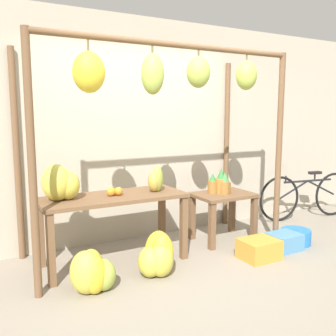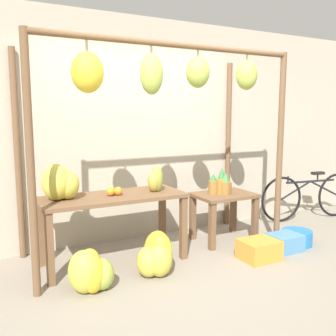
{
  "view_description": "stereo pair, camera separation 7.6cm",
  "coord_description": "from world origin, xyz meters",
  "px_view_note": "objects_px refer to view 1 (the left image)",
  "views": [
    {
      "loc": [
        -1.9,
        -2.97,
        1.61
      ],
      "look_at": [
        0.12,
        0.73,
        1.0
      ],
      "focal_mm": 40.0,
      "sensor_mm": 36.0,
      "label": 1
    },
    {
      "loc": [
        -1.83,
        -3.0,
        1.61
      ],
      "look_at": [
        0.12,
        0.73,
        1.0
      ],
      "focal_mm": 40.0,
      "sensor_mm": 36.0,
      "label": 2
    }
  ],
  "objects_px": {
    "orange_pile": "(113,192)",
    "blue_bucket": "(296,237)",
    "parked_bicycle": "(307,195)",
    "fruit_crate_purple": "(284,242)",
    "pineapple_cluster": "(221,184)",
    "banana_pile_ground_left": "(92,273)",
    "banana_pile_on_table": "(61,184)",
    "banana_pile_ground_right": "(158,256)",
    "fruit_crate_white": "(259,249)",
    "papaya_pile": "(156,180)"
  },
  "relations": [
    {
      "from": "banana_pile_on_table",
      "to": "papaya_pile",
      "type": "height_order",
      "value": "banana_pile_on_table"
    },
    {
      "from": "banana_pile_ground_right",
      "to": "orange_pile",
      "type": "bearing_deg",
      "value": 119.96
    },
    {
      "from": "orange_pile",
      "to": "blue_bucket",
      "type": "bearing_deg",
      "value": -13.13
    },
    {
      "from": "pineapple_cluster",
      "to": "banana_pile_ground_left",
      "type": "distance_m",
      "value": 2.04
    },
    {
      "from": "banana_pile_on_table",
      "to": "orange_pile",
      "type": "distance_m",
      "value": 0.55
    },
    {
      "from": "banana_pile_ground_left",
      "to": "parked_bicycle",
      "type": "relative_size",
      "value": 0.3
    },
    {
      "from": "orange_pile",
      "to": "blue_bucket",
      "type": "height_order",
      "value": "orange_pile"
    },
    {
      "from": "banana_pile_on_table",
      "to": "fruit_crate_purple",
      "type": "relative_size",
      "value": 1.19
    },
    {
      "from": "pineapple_cluster",
      "to": "banana_pile_ground_left",
      "type": "xyz_separation_m",
      "value": [
        -1.87,
        -0.6,
        -0.55
      ]
    },
    {
      "from": "orange_pile",
      "to": "blue_bucket",
      "type": "distance_m",
      "value": 2.36
    },
    {
      "from": "orange_pile",
      "to": "parked_bicycle",
      "type": "xyz_separation_m",
      "value": [
        3.24,
        0.24,
        -0.43
      ]
    },
    {
      "from": "banana_pile_ground_left",
      "to": "blue_bucket",
      "type": "height_order",
      "value": "banana_pile_ground_left"
    },
    {
      "from": "fruit_crate_white",
      "to": "blue_bucket",
      "type": "bearing_deg",
      "value": 11.49
    },
    {
      "from": "fruit_crate_white",
      "to": "banana_pile_on_table",
      "type": "bearing_deg",
      "value": 160.25
    },
    {
      "from": "orange_pile",
      "to": "pineapple_cluster",
      "type": "distance_m",
      "value": 1.46
    },
    {
      "from": "banana_pile_ground_left",
      "to": "banana_pile_ground_right",
      "type": "relative_size",
      "value": 1.03
    },
    {
      "from": "banana_pile_on_table",
      "to": "fruit_crate_white",
      "type": "bearing_deg",
      "value": -19.75
    },
    {
      "from": "fruit_crate_white",
      "to": "parked_bicycle",
      "type": "distance_m",
      "value": 2.01
    },
    {
      "from": "pineapple_cluster",
      "to": "fruit_crate_purple",
      "type": "distance_m",
      "value": 1.01
    },
    {
      "from": "banana_pile_on_table",
      "to": "orange_pile",
      "type": "height_order",
      "value": "banana_pile_on_table"
    },
    {
      "from": "banana_pile_on_table",
      "to": "banana_pile_ground_right",
      "type": "bearing_deg",
      "value": -33.69
    },
    {
      "from": "orange_pile",
      "to": "banana_pile_ground_left",
      "type": "xyz_separation_m",
      "value": [
        -0.41,
        -0.54,
        -0.61
      ]
    },
    {
      "from": "fruit_crate_purple",
      "to": "blue_bucket",
      "type": "bearing_deg",
      "value": 15.64
    },
    {
      "from": "banana_pile_ground_right",
      "to": "banana_pile_ground_left",
      "type": "bearing_deg",
      "value": -175.92
    },
    {
      "from": "banana_pile_on_table",
      "to": "blue_bucket",
      "type": "xyz_separation_m",
      "value": [
        2.73,
        -0.57,
        -0.83
      ]
    },
    {
      "from": "banana_pile_ground_left",
      "to": "banana_pile_on_table",
      "type": "bearing_deg",
      "value": 101.44
    },
    {
      "from": "fruit_crate_white",
      "to": "parked_bicycle",
      "type": "xyz_separation_m",
      "value": [
        1.78,
        0.9,
        0.25
      ]
    },
    {
      "from": "orange_pile",
      "to": "fruit_crate_white",
      "type": "height_order",
      "value": "orange_pile"
    },
    {
      "from": "orange_pile",
      "to": "banana_pile_ground_left",
      "type": "distance_m",
      "value": 0.91
    },
    {
      "from": "banana_pile_ground_left",
      "to": "parked_bicycle",
      "type": "bearing_deg",
      "value": 12.06
    },
    {
      "from": "banana_pile_on_table",
      "to": "blue_bucket",
      "type": "bearing_deg",
      "value": -11.69
    },
    {
      "from": "banana_pile_on_table",
      "to": "fruit_crate_purple",
      "type": "xyz_separation_m",
      "value": [
        2.45,
        -0.65,
        -0.82
      ]
    },
    {
      "from": "orange_pile",
      "to": "banana_pile_ground_left",
      "type": "height_order",
      "value": "orange_pile"
    },
    {
      "from": "banana_pile_ground_left",
      "to": "fruit_crate_purple",
      "type": "distance_m",
      "value": 2.33
    },
    {
      "from": "banana_pile_on_table",
      "to": "banana_pile_ground_left",
      "type": "distance_m",
      "value": 0.95
    },
    {
      "from": "blue_bucket",
      "to": "papaya_pile",
      "type": "xyz_separation_m",
      "value": [
        -1.71,
        0.49,
        0.79
      ]
    },
    {
      "from": "blue_bucket",
      "to": "fruit_crate_purple",
      "type": "bearing_deg",
      "value": -164.36
    },
    {
      "from": "pineapple_cluster",
      "to": "banana_pile_ground_left",
      "type": "relative_size",
      "value": 0.64
    },
    {
      "from": "banana_pile_ground_left",
      "to": "fruit_crate_white",
      "type": "relative_size",
      "value": 1.24
    },
    {
      "from": "blue_bucket",
      "to": "papaya_pile",
      "type": "bearing_deg",
      "value": 164.09
    },
    {
      "from": "banana_pile_ground_right",
      "to": "banana_pile_on_table",
      "type": "bearing_deg",
      "value": 146.31
    },
    {
      "from": "banana_pile_ground_right",
      "to": "fruit_crate_white",
      "type": "relative_size",
      "value": 1.2
    },
    {
      "from": "pineapple_cluster",
      "to": "banana_pile_ground_left",
      "type": "bearing_deg",
      "value": -162.31
    },
    {
      "from": "banana_pile_ground_left",
      "to": "fruit_crate_white",
      "type": "bearing_deg",
      "value": -3.75
    },
    {
      "from": "banana_pile_on_table",
      "to": "banana_pile_ground_right",
      "type": "xyz_separation_m",
      "value": [
        0.81,
        -0.54,
        -0.72
      ]
    },
    {
      "from": "orange_pile",
      "to": "parked_bicycle",
      "type": "distance_m",
      "value": 3.28
    },
    {
      "from": "parked_bicycle",
      "to": "fruit_crate_purple",
      "type": "bearing_deg",
      "value": -147.93
    },
    {
      "from": "papaya_pile",
      "to": "blue_bucket",
      "type": "bearing_deg",
      "value": -15.91
    },
    {
      "from": "banana_pile_ground_right",
      "to": "papaya_pile",
      "type": "distance_m",
      "value": 0.85
    },
    {
      "from": "banana_pile_on_table",
      "to": "parked_bicycle",
      "type": "height_order",
      "value": "banana_pile_on_table"
    }
  ]
}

